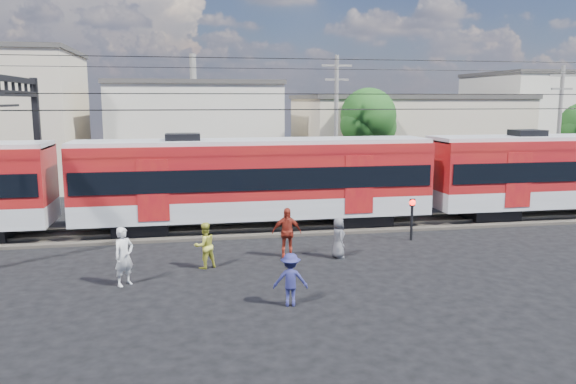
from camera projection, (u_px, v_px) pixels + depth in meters
name	position (u px, v px, depth m)	size (l,w,h in m)	color
ground	(279.00, 285.00, 18.16)	(120.00, 120.00, 0.00)	black
track_bed	(250.00, 228.00, 25.91)	(70.00, 3.40, 0.12)	#2D2823
rail_near	(252.00, 230.00, 25.17)	(70.00, 0.12, 0.12)	#59544C
rail_far	(248.00, 223.00, 26.62)	(70.00, 0.12, 0.12)	#59544C
commuter_train	(260.00, 178.00, 25.62)	(50.30, 3.08, 4.17)	black
catenary	(43.00, 119.00, 23.51)	(70.00, 9.30, 7.52)	black
building_midwest	(195.00, 130.00, 43.39)	(12.24, 12.24, 7.30)	#B8B2A1
building_mideast	(404.00, 136.00, 43.48)	(16.32, 10.20, 6.30)	#BCAB90
building_east	(536.00, 120.00, 49.74)	(10.20, 10.20, 8.30)	#B8B2A1
utility_pole_mid	(336.00, 124.00, 33.07)	(1.80, 0.24, 8.50)	slate
utility_pole_east	(559.00, 127.00, 34.69)	(1.80, 0.24, 8.00)	slate
tree_near	(371.00, 120.00, 36.63)	(3.82, 3.64, 6.72)	#382619
pedestrian_a	(124.00, 256.00, 18.03)	(0.70, 0.46, 1.92)	silver
pedestrian_b	(205.00, 245.00, 19.90)	(0.81, 0.63, 1.66)	gold
pedestrian_c	(290.00, 280.00, 16.27)	(1.01, 0.58, 1.57)	navy
pedestrian_d	(287.00, 233.00, 21.28)	(1.12, 0.47, 1.92)	maroon
pedestrian_e	(338.00, 238.00, 21.23)	(0.76, 0.49, 1.55)	#4B4B50
car_silver	(569.00, 187.00, 34.59)	(1.51, 3.76, 1.28)	silver
crossing_signal	(412.00, 212.00, 23.80)	(0.26, 0.26, 1.80)	black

